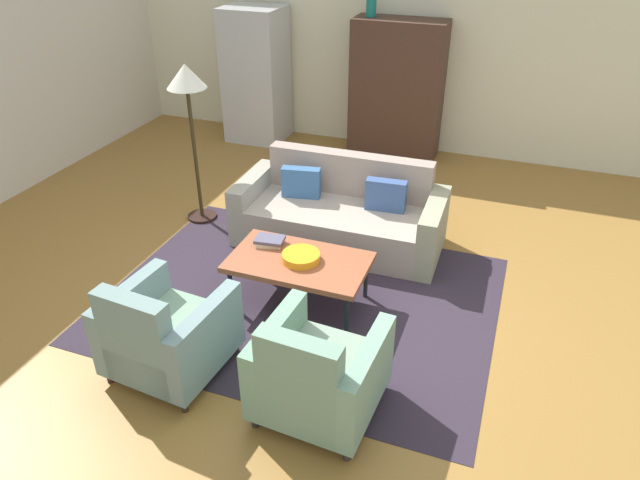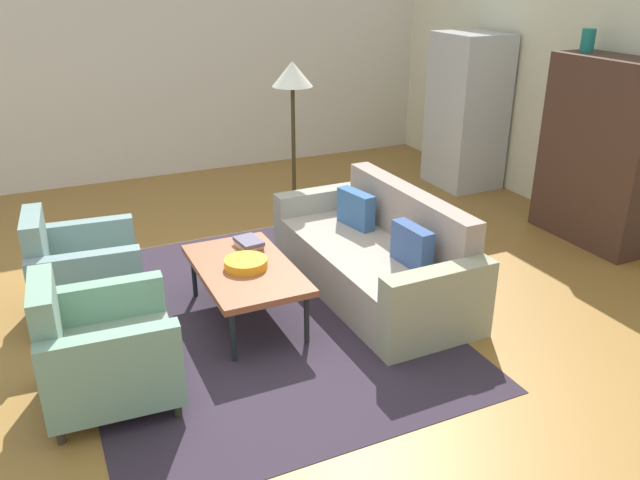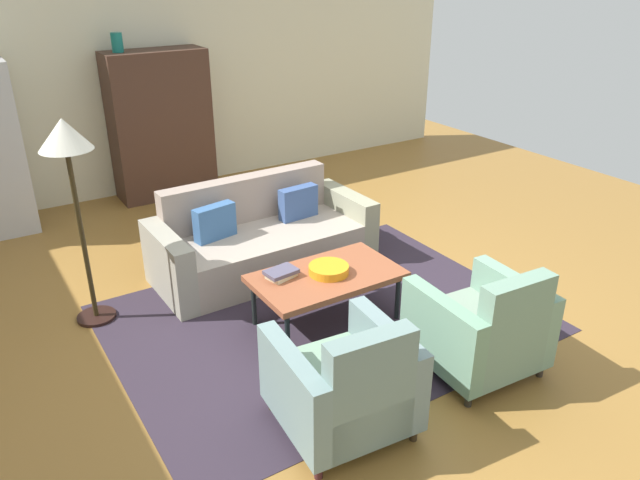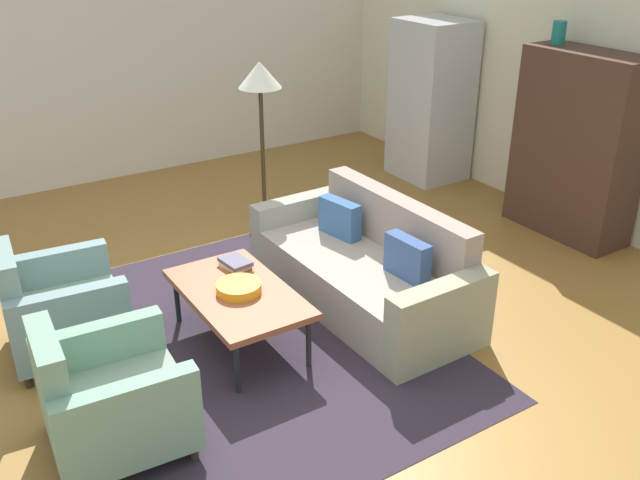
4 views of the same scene
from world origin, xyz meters
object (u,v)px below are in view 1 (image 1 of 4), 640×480
(armchair_right, at_px, (316,377))
(cabinet, at_px, (397,90))
(fruit_bowl, at_px, (301,257))
(couch, at_px, (342,215))
(armchair_left, at_px, (164,337))
(refrigerator, at_px, (256,76))
(floor_lamp, at_px, (188,91))
(coffee_table, at_px, (299,263))
(book_stack, at_px, (270,241))
(vase_tall, at_px, (371,8))

(armchair_right, height_order, cabinet, cabinet)
(fruit_bowl, bearing_deg, couch, 91.11)
(armchair_left, xyz_separation_m, refrigerator, (-1.48, 4.75, 0.58))
(couch, bearing_deg, floor_lamp, 2.53)
(armchair_right, bearing_deg, fruit_bowl, 119.80)
(coffee_table, bearing_deg, fruit_bowl, 0.00)
(armchair_right, relative_size, refrigerator, 0.48)
(armchair_right, bearing_deg, armchair_left, -176.42)
(couch, xyz_separation_m, cabinet, (-0.06, 2.50, 0.61))
(coffee_table, height_order, fruit_bowl, fruit_bowl)
(book_stack, bearing_deg, cabinet, 85.58)
(book_stack, bearing_deg, vase_tall, 92.06)
(refrigerator, bearing_deg, coffee_table, -59.79)
(coffee_table, xyz_separation_m, fruit_bowl, (0.02, 0.00, 0.07))
(armchair_right, distance_m, vase_tall, 5.20)
(vase_tall, xyz_separation_m, refrigerator, (-1.62, -0.10, -0.98))
(vase_tall, height_order, refrigerator, vase_tall)
(armchair_left, xyz_separation_m, floor_lamp, (-1.02, 2.25, 1.10))
(couch, distance_m, refrigerator, 3.24)
(coffee_table, xyz_separation_m, vase_tall, (-0.46, 3.68, 1.50))
(vase_tall, bearing_deg, cabinet, 0.68)
(couch, bearing_deg, armchair_left, 74.65)
(armchair_right, relative_size, vase_tall, 4.05)
(book_stack, height_order, cabinet, cabinet)
(floor_lamp, bearing_deg, vase_tall, 65.90)
(refrigerator, xyz_separation_m, floor_lamp, (0.46, -2.49, 0.52))
(couch, relative_size, vase_tall, 9.74)
(couch, bearing_deg, coffee_table, 89.12)
(fruit_bowl, xyz_separation_m, cabinet, (-0.09, 3.68, 0.41))
(floor_lamp, bearing_deg, armchair_left, -65.68)
(book_stack, relative_size, floor_lamp, 0.16)
(couch, distance_m, fruit_bowl, 1.20)
(armchair_left, distance_m, book_stack, 1.35)
(armchair_right, bearing_deg, floor_lamp, 138.15)
(cabinet, bearing_deg, armchair_right, -82.25)
(couch, xyz_separation_m, fruit_bowl, (0.02, -1.19, 0.20))
(coffee_table, xyz_separation_m, armchair_left, (-0.61, -1.17, -0.07))
(cabinet, bearing_deg, floor_lamp, -120.98)
(fruit_bowl, xyz_separation_m, vase_tall, (-0.49, 3.68, 1.42))
(armchair_right, bearing_deg, book_stack, 128.99)
(armchair_left, bearing_deg, couch, 80.48)
(coffee_table, bearing_deg, floor_lamp, 146.19)
(armchair_left, bearing_deg, coffee_table, 67.44)
(cabinet, height_order, refrigerator, refrigerator)
(coffee_table, distance_m, book_stack, 0.38)
(couch, xyz_separation_m, coffee_table, (0.00, -1.19, 0.12))
(coffee_table, bearing_deg, cabinet, 91.01)
(armchair_left, xyz_separation_m, cabinet, (0.54, 4.85, 0.56))
(armchair_left, height_order, floor_lamp, floor_lamp)
(couch, bearing_deg, refrigerator, -49.92)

